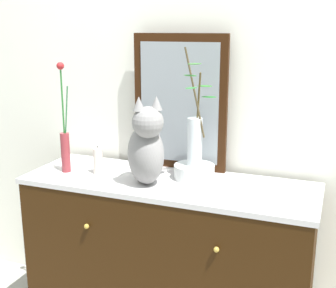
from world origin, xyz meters
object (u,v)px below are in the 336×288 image
at_px(vase_glass_clear, 195,137).
at_px(cat_sitting, 146,147).
at_px(mirror_leaning, 180,103).
at_px(vase_slim_green, 65,142).
at_px(bowl_porcelain, 194,172).
at_px(candle_pillar, 98,161).
at_px(sideboard, 168,259).

bearing_deg(vase_glass_clear, cat_sitting, -140.77).
bearing_deg(mirror_leaning, vase_slim_green, -152.52).
distance_m(vase_slim_green, bowl_porcelain, 0.66).
bearing_deg(mirror_leaning, vase_glass_clear, -47.49).
bearing_deg(cat_sitting, vase_slim_green, 177.11).
bearing_deg(vase_glass_clear, vase_slim_green, -168.62).
bearing_deg(candle_pillar, bowl_porcelain, 12.22).
height_order(sideboard, vase_glass_clear, vase_glass_clear).
xyz_separation_m(sideboard, bowl_porcelain, (0.10, 0.08, 0.44)).
xyz_separation_m(vase_slim_green, bowl_porcelain, (0.63, 0.13, -0.12)).
height_order(mirror_leaning, vase_slim_green, mirror_leaning).
distance_m(mirror_leaning, bowl_porcelain, 0.36).
relative_size(sideboard, vase_glass_clear, 2.52).
bearing_deg(bowl_porcelain, mirror_leaning, 132.61).
xyz_separation_m(cat_sitting, bowl_porcelain, (0.18, 0.15, -0.14)).
height_order(bowl_porcelain, candle_pillar, candle_pillar).
bearing_deg(sideboard, cat_sitting, -136.72).
relative_size(cat_sitting, vase_glass_clear, 0.76).
xyz_separation_m(cat_sitting, candle_pillar, (-0.28, 0.05, -0.11)).
bearing_deg(mirror_leaning, candle_pillar, -145.43).
height_order(vase_slim_green, bowl_porcelain, vase_slim_green).
xyz_separation_m(bowl_porcelain, vase_glass_clear, (0.00, -0.00, 0.17)).
xyz_separation_m(mirror_leaning, candle_pillar, (-0.34, -0.24, -0.27)).
bearing_deg(candle_pillar, cat_sitting, -10.33).
distance_m(cat_sitting, candle_pillar, 0.31).
distance_m(sideboard, vase_glass_clear, 0.63).
height_order(cat_sitting, vase_glass_clear, vase_glass_clear).
relative_size(vase_slim_green, vase_glass_clear, 0.99).
relative_size(mirror_leaning, candle_pillar, 4.80).
xyz_separation_m(sideboard, vase_glass_clear, (0.11, 0.08, 0.62)).
bearing_deg(sideboard, bowl_porcelain, 37.06).
distance_m(bowl_porcelain, vase_glass_clear, 0.17).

